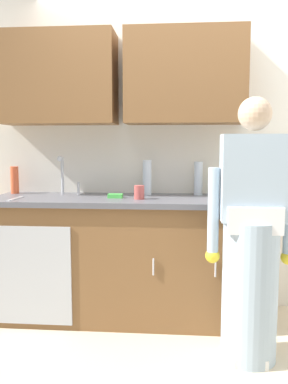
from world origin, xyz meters
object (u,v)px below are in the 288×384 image
(person_at_sink, at_px, (251,251))
(sponge, at_px, (115,196))
(bottle_dish_liquid, at_px, (15,180))
(sink, at_px, (63,198))
(bottle_water_tall, at_px, (147,178))
(bottle_cleaner_spray, at_px, (219,183))
(knife_on_counter, at_px, (15,199))
(bottle_soap, at_px, (198,178))
(cup_by_sink, at_px, (139,192))

(person_at_sink, xyz_separation_m, sponge, (-0.92, 0.54, 0.26))
(bottle_dish_liquid, distance_m, sponge, 0.90)
(sink, xyz_separation_m, bottle_water_tall, (0.64, 0.16, 0.15))
(person_at_sink, relative_size, bottle_cleaner_spray, 7.81)
(person_at_sink, bearing_deg, sink, 156.42)
(knife_on_counter, bearing_deg, bottle_water_tall, 113.22)
(knife_on_counter, bearing_deg, person_at_sink, 79.81)
(person_at_sink, xyz_separation_m, bottle_soap, (-0.29, 0.79, 0.38))
(knife_on_counter, height_order, sponge, sponge)
(knife_on_counter, distance_m, sponge, 0.74)
(bottle_water_tall, distance_m, sponge, 0.33)
(person_at_sink, xyz_separation_m, knife_on_counter, (-1.65, 0.41, 0.25))
(sink, height_order, bottle_water_tall, sink)
(bottle_water_tall, bearing_deg, bottle_dish_liquid, 179.38)
(bottle_cleaner_spray, bearing_deg, bottle_water_tall, 178.34)
(bottle_water_tall, bearing_deg, cup_by_sink, -98.13)
(sponge, bearing_deg, knife_on_counter, -169.84)
(sink, distance_m, bottle_water_tall, 0.68)
(bottle_dish_liquid, xyz_separation_m, sponge, (0.87, -0.22, -0.10))
(bottle_dish_liquid, relative_size, sponge, 2.03)
(sink, distance_m, bottle_cleaner_spray, 1.22)
(knife_on_counter, bearing_deg, bottle_soap, 109.28)
(cup_by_sink, bearing_deg, sponge, 162.27)
(sink, distance_m, person_at_sink, 1.48)
(bottle_dish_liquid, height_order, sponge, bottle_dish_liquid)
(bottle_water_tall, xyz_separation_m, knife_on_counter, (-0.95, -0.33, -0.14))
(sink, bearing_deg, cup_by_sink, -9.34)
(bottle_cleaner_spray, relative_size, bottle_soap, 0.78)
(sponge, bearing_deg, cup_by_sink, -17.73)
(sink, height_order, bottle_soap, sink)
(person_at_sink, distance_m, sponge, 1.10)
(sink, relative_size, sponge, 4.55)
(sponge, bearing_deg, bottle_dish_liquid, 166.12)
(person_at_sink, relative_size, knife_on_counter, 6.75)
(sink, bearing_deg, bottle_water_tall, 14.21)
(bottle_soap, relative_size, cup_by_sink, 2.61)
(bottle_cleaner_spray, height_order, sponge, bottle_cleaner_spray)
(bottle_water_tall, bearing_deg, person_at_sink, -47.08)
(person_at_sink, xyz_separation_m, bottle_dish_liquid, (-1.79, 0.76, 0.36))
(bottle_soap, distance_m, bottle_water_tall, 0.41)
(bottle_soap, distance_m, knife_on_counter, 1.42)
(person_at_sink, bearing_deg, bottle_soap, 110.07)
(bottle_water_tall, xyz_separation_m, cup_by_sink, (-0.04, -0.26, -0.09))
(sink, relative_size, knife_on_counter, 2.08)
(sink, height_order, cup_by_sink, sink)
(sink, distance_m, bottle_dish_liquid, 0.50)
(bottle_cleaner_spray, bearing_deg, knife_on_counter, -168.19)
(person_at_sink, bearing_deg, bottle_dish_liquid, 157.01)
(person_at_sink, height_order, knife_on_counter, person_at_sink)
(bottle_dish_liquid, bearing_deg, bottle_cleaner_spray, -0.97)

